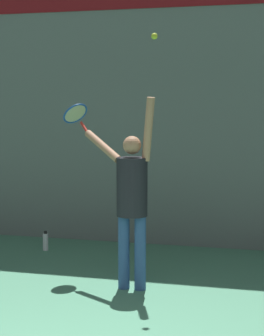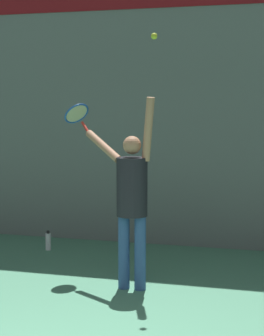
{
  "view_description": "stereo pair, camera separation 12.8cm",
  "coord_description": "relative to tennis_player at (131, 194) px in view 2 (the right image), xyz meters",
  "views": [
    {
      "loc": [
        1.49,
        -3.71,
        2.08
      ],
      "look_at": [
        -0.24,
        2.78,
        1.38
      ],
      "focal_mm": 65.0,
      "sensor_mm": 36.0,
      "label": 1
    },
    {
      "loc": [
        1.62,
        -3.67,
        2.08
      ],
      "look_at": [
        -0.24,
        2.78,
        1.38
      ],
      "focal_mm": 65.0,
      "sensor_mm": 36.0,
      "label": 2
    }
  ],
  "objects": [
    {
      "name": "back_wall",
      "position": [
        0.25,
        2.28,
        1.42
      ],
      "size": [
        18.0,
        0.1,
        5.0
      ],
      "color": "slate",
      "rests_on": "ground_plane"
    },
    {
      "name": "tennis_racket",
      "position": [
        -0.85,
        0.53,
        0.88
      ],
      "size": [
        0.42,
        0.4,
        0.37
      ],
      "color": "red"
    },
    {
      "name": "tennis_ball",
      "position": [
        0.28,
        -0.08,
        1.73
      ],
      "size": [
        0.07,
        0.07,
        0.07
      ],
      "color": "#CCDB2D"
    },
    {
      "name": "water_bottle",
      "position": [
        -1.66,
        1.44,
        -0.95
      ],
      "size": [
        0.08,
        0.08,
        0.28
      ],
      "color": "silver",
      "rests_on": "ground_plane"
    },
    {
      "name": "tennis_player",
      "position": [
        0.0,
        0.0,
        0.0
      ],
      "size": [
        0.99,
        0.63,
        2.17
      ],
      "color": "#2D4C7F",
      "rests_on": "ground_plane"
    }
  ]
}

